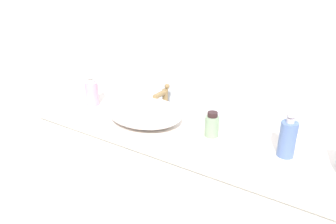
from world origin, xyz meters
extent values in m
cube|color=silver|center=(0.00, 0.73, 1.30)|extent=(6.00, 0.06, 2.60)
cube|color=white|center=(-0.04, 0.44, 0.41)|extent=(1.69, 0.46, 0.81)
cube|color=silver|center=(-0.04, 0.44, 0.83)|extent=(1.73, 0.50, 0.03)
cube|color=#B2BCC6|center=(-0.04, 0.69, 1.38)|extent=(1.65, 0.01, 1.07)
ellipsoid|color=white|center=(-0.30, 0.40, 0.90)|extent=(0.40, 0.32, 0.11)
cylinder|color=olive|center=(-0.30, 0.59, 0.90)|extent=(0.03, 0.03, 0.12)
cylinder|color=olive|center=(-0.30, 0.54, 0.95)|extent=(0.03, 0.10, 0.03)
sphere|color=olive|center=(-0.30, 0.61, 0.97)|extent=(0.03, 0.03, 0.03)
cylinder|color=#50689D|center=(0.39, 0.45, 0.92)|extent=(0.07, 0.07, 0.15)
cylinder|color=silver|center=(0.39, 0.45, 1.00)|extent=(0.03, 0.03, 0.02)
sphere|color=silver|center=(0.39, 0.45, 1.03)|extent=(0.04, 0.04, 0.04)
cylinder|color=silver|center=(0.39, 0.44, 1.03)|extent=(0.02, 0.02, 0.02)
cylinder|color=gray|center=(0.05, 0.45, 0.89)|extent=(0.07, 0.07, 0.10)
cylinder|color=black|center=(0.05, 0.45, 0.95)|extent=(0.05, 0.05, 0.02)
cylinder|color=pink|center=(-0.69, 0.43, 0.91)|extent=(0.07, 0.07, 0.13)
cylinder|color=silver|center=(-0.69, 0.43, 0.98)|extent=(0.03, 0.03, 0.02)
sphere|color=silver|center=(-0.69, 0.43, 1.01)|extent=(0.04, 0.04, 0.04)
cylinder|color=silver|center=(-0.69, 0.42, 1.01)|extent=(0.02, 0.02, 0.02)
cylinder|color=silver|center=(0.15, 0.39, 0.86)|extent=(0.05, 0.05, 0.03)
camera|label=1|loc=(0.60, -0.78, 1.54)|focal=34.29mm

